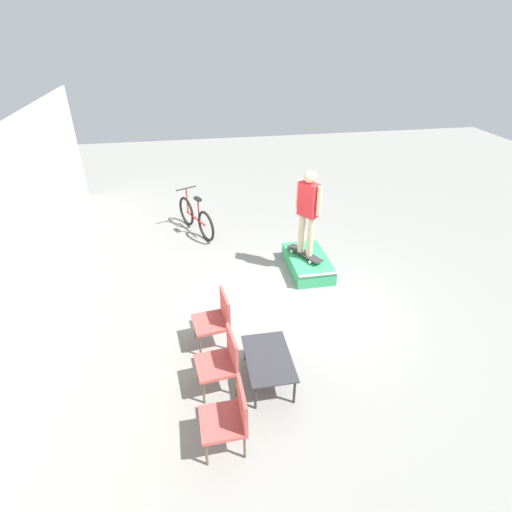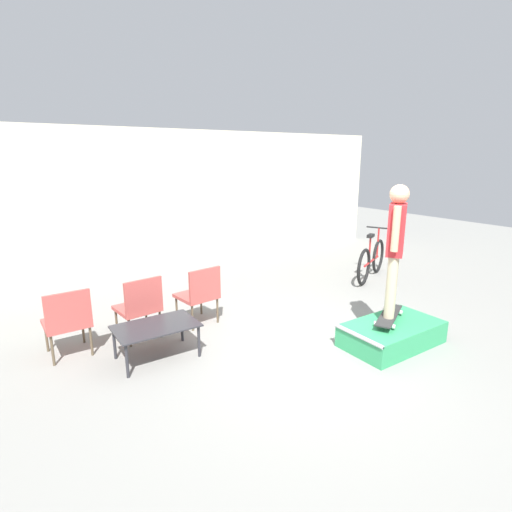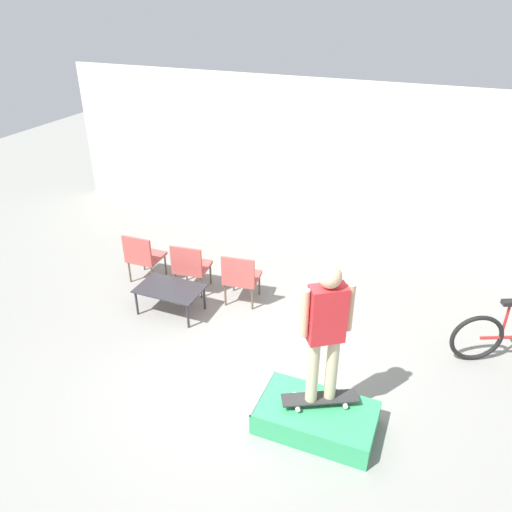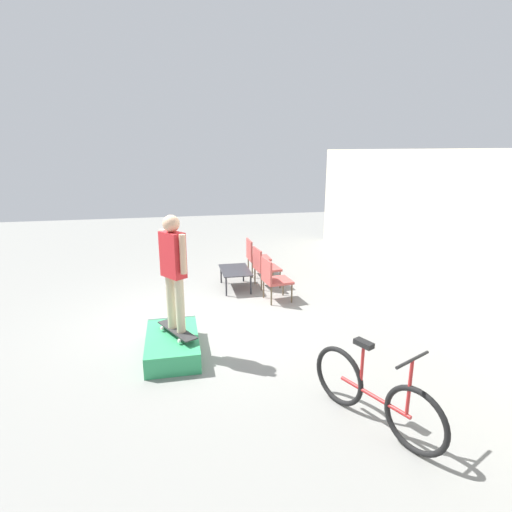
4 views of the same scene
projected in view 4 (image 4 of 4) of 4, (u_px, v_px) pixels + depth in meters
ground_plane at (203, 321)px, 7.16m from camera, size 24.00×24.00×0.00m
house_wall_back at (441, 229)px, 7.69m from camera, size 12.00×0.06×3.00m
skate_ramp_box at (173, 344)px, 5.98m from camera, size 1.36×0.77×0.32m
skateboard_on_ramp at (177, 330)px, 5.92m from camera, size 0.86×0.58×0.07m
person_skater at (173, 264)px, 5.66m from camera, size 0.48×0.38×1.71m
coffee_table at (235, 272)px, 8.77m from camera, size 0.99×0.62×0.43m
patio_chair_left at (255, 255)px, 9.71m from camera, size 0.53×0.53×0.89m
patio_chair_center at (264, 265)px, 8.86m from camera, size 0.58×0.58×0.89m
patio_chair_right at (273, 277)px, 8.01m from camera, size 0.58×0.58×0.89m
bicycle at (374, 395)px, 4.36m from camera, size 1.60×0.80×1.00m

